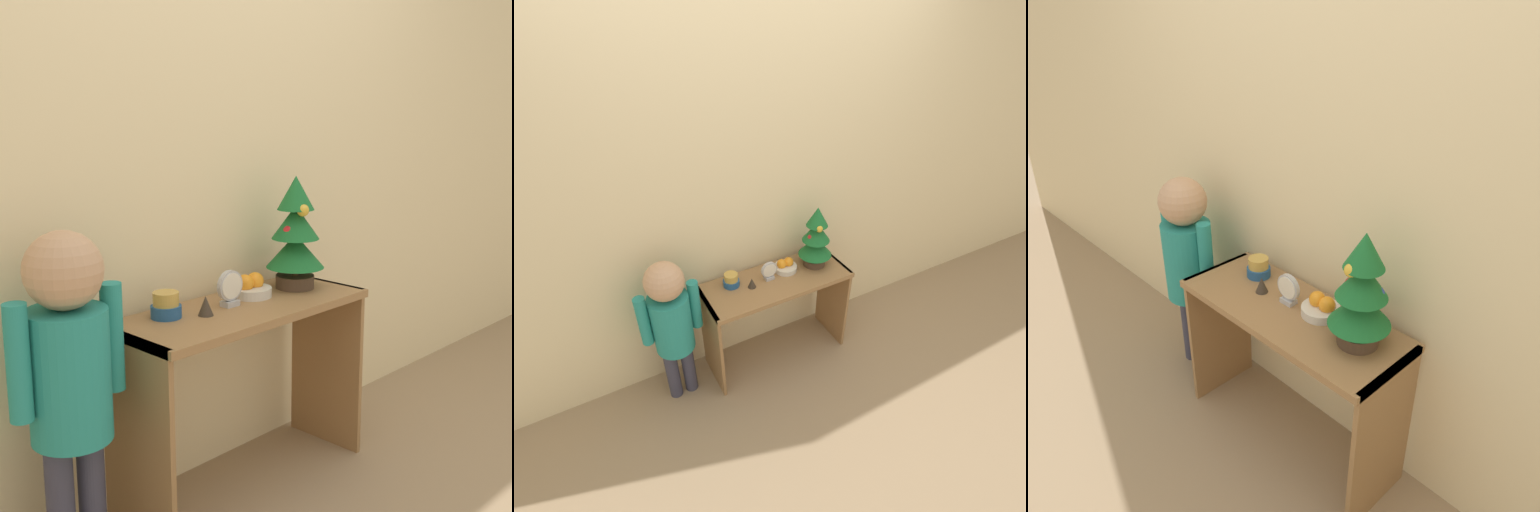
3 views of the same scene
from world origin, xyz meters
TOP-DOWN VIEW (x-y plane):
  - ground_plane at (0.00, 0.00)m, footprint 12.00×12.00m
  - back_wall at (0.00, 0.42)m, footprint 7.00×0.05m
  - console_table at (0.00, 0.19)m, footprint 0.97×0.38m
  - mini_tree at (0.31, 0.22)m, footprint 0.22×0.22m
  - fruit_bowl at (0.10, 0.25)m, footprint 0.15×0.15m
  - singing_bowl at (-0.28, 0.27)m, footprint 0.10×0.10m
  - desk_clock at (-0.04, 0.22)m, footprint 0.11×0.04m
  - figurine at (-0.17, 0.20)m, footprint 0.05×0.05m
  - child_figure at (-0.70, 0.19)m, footprint 0.37×0.24m

SIDE VIEW (x-z plane):
  - ground_plane at x=0.00m, z-range 0.00..0.00m
  - console_table at x=0.00m, z-range 0.17..0.86m
  - child_figure at x=-0.70m, z-range 0.13..1.17m
  - fruit_bowl at x=0.10m, z-range 0.67..0.76m
  - figurine at x=-0.17m, z-range 0.68..0.75m
  - singing_bowl at x=-0.28m, z-range 0.68..0.76m
  - desk_clock at x=-0.04m, z-range 0.68..0.81m
  - mini_tree at x=0.31m, z-range 0.67..1.11m
  - back_wall at x=0.00m, z-range 0.00..2.50m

